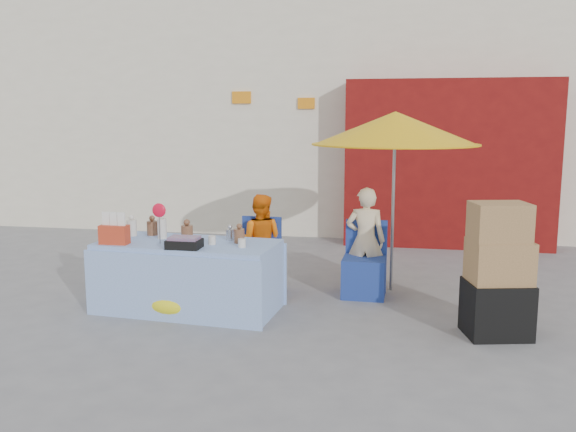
% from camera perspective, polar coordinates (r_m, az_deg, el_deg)
% --- Properties ---
extents(ground, '(80.00, 80.00, 0.00)m').
position_cam_1_polar(ground, '(6.14, -3.98, -10.07)').
color(ground, slate).
rests_on(ground, ground).
extents(backdrop, '(14.00, 8.00, 7.80)m').
position_cam_1_polar(backdrop, '(13.20, 6.55, 13.87)').
color(backdrop, silver).
rests_on(backdrop, ground).
extents(market_table, '(1.98, 1.05, 1.15)m').
position_cam_1_polar(market_table, '(6.55, -9.34, -5.47)').
color(market_table, '#99BCF5').
rests_on(market_table, ground).
extents(chair_left, '(0.49, 0.48, 0.85)m').
position_cam_1_polar(chair_left, '(7.22, -2.84, -4.97)').
color(chair_left, navy).
rests_on(chair_left, ground).
extents(chair_right, '(0.49, 0.48, 0.85)m').
position_cam_1_polar(chair_right, '(7.04, 7.15, -5.40)').
color(chair_right, navy).
rests_on(chair_right, ground).
extents(vendor_orange, '(0.56, 0.44, 1.13)m').
position_cam_1_polar(vendor_orange, '(7.28, -2.62, -2.36)').
color(vendor_orange, orange).
rests_on(vendor_orange, ground).
extents(vendor_beige, '(0.46, 0.31, 1.24)m').
position_cam_1_polar(vendor_beige, '(7.09, 7.27, -2.28)').
color(vendor_beige, beige).
rests_on(vendor_beige, ground).
extents(umbrella, '(1.90, 1.90, 2.09)m').
position_cam_1_polar(umbrella, '(7.09, 10.00, 8.01)').
color(umbrella, gray).
rests_on(umbrella, ground).
extents(box_stack, '(0.66, 0.58, 1.26)m').
position_cam_1_polar(box_stack, '(5.98, 19.06, -5.27)').
color(box_stack, black).
rests_on(box_stack, ground).
extents(tarp_bundle, '(0.73, 0.60, 0.31)m').
position_cam_1_polar(tarp_bundle, '(6.45, -10.27, -7.79)').
color(tarp_bundle, yellow).
rests_on(tarp_bundle, ground).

